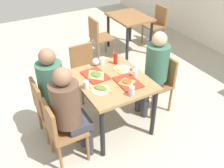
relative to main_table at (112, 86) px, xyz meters
The scene contains 27 objects.
ground_plane 0.67m from the main_table, ahead, with size 10.00×10.00×0.02m, color #B2AD9E.
main_table is the anchor object (origin of this frame).
chair_near_left 0.87m from the main_table, 106.80° to the right, with size 0.40×0.40×0.85m.
chair_near_right 0.87m from the main_table, 73.20° to the right, with size 0.40×0.40×0.85m.
chair_far_side 0.84m from the main_table, 90.00° to the left, with size 0.40×0.40×0.85m.
chair_left_end 0.89m from the main_table, behind, with size 0.40×0.40×0.85m.
person_in_red 0.73m from the main_table, 110.01° to the right, with size 0.32×0.42×1.26m.
person_in_brown_jacket 0.73m from the main_table, 69.99° to the right, with size 0.32×0.42×1.26m.
person_far_side 0.69m from the main_table, 90.00° to the left, with size 0.32×0.42×1.26m.
tray_red_near 0.26m from the main_table, 138.62° to the right, with size 0.36×0.26×0.02m, color red.
tray_red_far 0.25m from the main_table, 37.06° to the left, with size 0.36×0.26×0.02m, color red.
paper_plate_center 0.30m from the main_table, 121.76° to the left, with size 0.22×0.22×0.01m, color white.
paper_plate_near_edge 0.30m from the main_table, 58.24° to the right, with size 0.22×0.22×0.01m, color white.
pizza_slice_a 0.26m from the main_table, 139.00° to the right, with size 0.26×0.20×0.02m.
pizza_slice_b 0.25m from the main_table, 32.82° to the left, with size 0.20×0.21×0.02m.
pizza_slice_c 0.29m from the main_table, 125.23° to the left, with size 0.24×0.21×0.02m.
pizza_slice_d 0.29m from the main_table, 60.73° to the right, with size 0.27×0.25×0.02m.
plastic_cup_a 0.40m from the main_table, 93.82° to the left, with size 0.07×0.07×0.10m, color white.
plastic_cup_b 0.40m from the main_table, 86.18° to the right, with size 0.07×0.07×0.10m, color white.
plastic_cup_c 0.43m from the main_table, behind, with size 0.07×0.07×0.10m, color white.
plastic_cup_d 0.34m from the main_table, 70.75° to the left, with size 0.07×0.07×0.10m, color white.
soda_can 0.45m from the main_table, ahead, with size 0.07×0.07×0.12m, color #B7BCC6.
condiment_bottle 0.44m from the main_table, 143.30° to the left, with size 0.06×0.06×0.16m, color red.
foil_bundle 0.45m from the main_table, behind, with size 0.10×0.10×0.10m, color silver.
background_table 2.42m from the main_table, 141.83° to the left, with size 0.90×0.70×0.77m.
background_chair_near 2.06m from the main_table, 158.17° to the left, with size 0.40×0.40×0.85m.
background_chair_far 2.94m from the main_table, 130.48° to the left, with size 0.40×0.40×0.85m.
Camera 1 is at (2.38, -1.35, 2.53)m, focal length 41.03 mm.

